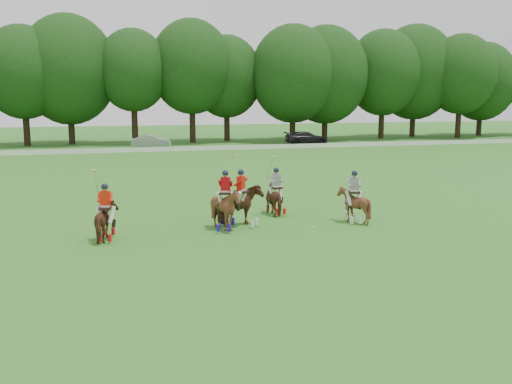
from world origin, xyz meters
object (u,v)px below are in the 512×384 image
object	(u,v)px
car_mid	(151,141)
polo_red_c	(226,208)
car_right	(306,138)
polo_ball	(312,227)
polo_red_a	(106,220)
polo_stripe_a	(276,198)
polo_stripe_b	(354,204)
polo_red_b	(241,206)

from	to	relation	value
car_mid	polo_red_c	bearing A→B (deg)	-173.22
car_right	polo_ball	distance (m)	42.14
car_mid	polo_red_c	distance (m)	38.91
polo_red_a	polo_stripe_a	world-z (taller)	polo_red_a
polo_red_c	polo_ball	distance (m)	3.65
car_right	polo_stripe_b	distance (m)	40.92
polo_red_c	car_right	bearing A→B (deg)	65.24
polo_red_a	polo_stripe_b	xyz separation A→B (m)	(10.29, 0.38, 0.03)
polo_red_b	car_right	bearing A→B (deg)	65.92
polo_red_a	polo_stripe_b	world-z (taller)	polo_red_a
polo_red_a	polo_red_c	world-z (taller)	polo_red_a
car_mid	polo_red_a	world-z (taller)	polo_red_a
car_right	polo_red_a	xyz separation A→B (m)	(-22.64, -39.39, 0.06)
polo_ball	polo_red_c	bearing A→B (deg)	169.03
polo_red_c	polo_ball	xyz separation A→B (m)	(3.49, -0.68, -0.85)
car_mid	polo_stripe_b	size ratio (longest dim) A/B	1.82
polo_red_c	polo_stripe_b	size ratio (longest dim) A/B	1.09
polo_stripe_a	polo_ball	distance (m)	3.23
car_right	polo_stripe_b	world-z (taller)	polo_stripe_b
polo_red_a	polo_red_c	distance (m)	4.72
polo_ball	car_mid	bearing A→B (deg)	94.31
car_right	polo_stripe_a	distance (m)	39.46
car_right	polo_red_c	world-z (taller)	polo_red_c
polo_stripe_a	polo_ball	world-z (taller)	polo_stripe_a
polo_red_b	polo_red_c	world-z (taller)	polo_red_b
polo_red_a	car_mid	bearing A→B (deg)	82.47
car_right	polo_red_c	distance (m)	42.84
car_mid	polo_red_a	size ratio (longest dim) A/B	1.51
car_mid	car_right	xyz separation A→B (m)	(17.43, 0.00, 0.04)
polo_red_a	polo_red_c	bearing A→B (deg)	5.95
polo_stripe_b	polo_red_c	bearing A→B (deg)	178.87
car_mid	polo_red_c	xyz separation A→B (m)	(-0.51, -38.91, 0.23)
car_right	polo_ball	world-z (taller)	car_right
car_mid	polo_ball	xyz separation A→B (m)	(2.98, -39.58, -0.63)
polo_stripe_a	polo_stripe_b	world-z (taller)	polo_stripe_a
car_mid	polo_stripe_a	bearing A→B (deg)	-168.72
polo_red_a	polo_ball	xyz separation A→B (m)	(8.19, -0.19, -0.73)
polo_stripe_b	polo_red_b	bearing A→B (deg)	173.58
car_mid	polo_red_c	size ratio (longest dim) A/B	1.67
car_mid	car_right	world-z (taller)	car_right
car_mid	polo_red_b	world-z (taller)	polo_red_b
car_right	car_mid	bearing A→B (deg)	93.71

